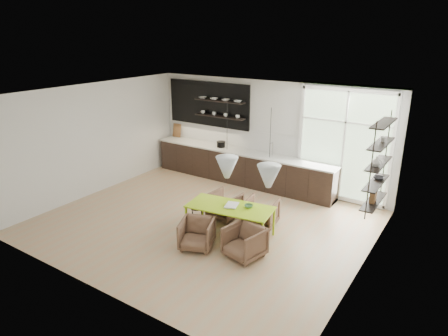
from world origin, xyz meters
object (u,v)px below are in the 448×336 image
armchair_back_left (225,205)px  armchair_front_right (245,242)px  armchair_back_right (261,213)px  armchair_front_left (197,234)px  dining_table (230,208)px  wire_stool (197,213)px

armchair_back_left → armchair_front_right: (1.27, -1.25, 0.00)m
armchair_back_left → armchair_back_right: (0.91, 0.07, 0.01)m
armchair_front_left → armchair_front_right: bearing=-8.5°
armchair_back_left → armchair_front_left: (0.30, -1.48, -0.01)m
armchair_front_left → armchair_front_right: 1.00m
dining_table → armchair_back_right: bearing=55.8°
armchair_front_left → armchair_back_left: bearing=79.6°
dining_table → armchair_front_right: (0.71, -0.59, -0.30)m
dining_table → armchair_back_left: (-0.56, 0.66, -0.30)m
dining_table → wire_stool: dining_table is taller
wire_stool → dining_table: bearing=-0.5°
dining_table → armchair_back_right: 0.87m
wire_stool → armchair_back_left: bearing=64.3°
armchair_back_left → wire_stool: size_ratio=1.62×
armchair_back_right → wire_stool: bearing=23.0°
armchair_back_left → armchair_front_left: bearing=106.0°
armchair_back_right → armchair_front_right: size_ratio=1.01×
armchair_back_left → dining_table: bearing=135.0°
dining_table → wire_stool: 0.94m
armchair_front_right → wire_stool: (-1.58, 0.59, -0.04)m
armchair_front_left → dining_table: bearing=50.3°
dining_table → wire_stool: (-0.87, 0.01, -0.34)m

